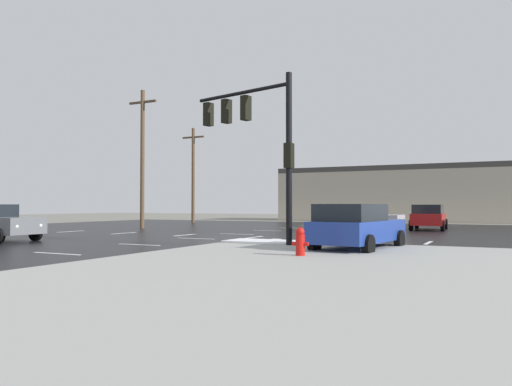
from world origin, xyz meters
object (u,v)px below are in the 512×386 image
at_px(sedan_silver, 357,218).
at_px(traffic_signal_mast, 257,131).
at_px(utility_pole_distant, 193,173).
at_px(utility_pole_far, 142,156).
at_px(fire_hydrant, 300,241).
at_px(sedan_red, 429,217).
at_px(sedan_blue, 357,226).

bearing_deg(sedan_silver, traffic_signal_mast, -92.99).
xyz_separation_m(traffic_signal_mast, utility_pole_distant, (-16.14, 20.03, 0.02)).
height_order(sedan_silver, utility_pole_far, utility_pole_far).
height_order(fire_hydrant, sedan_red, sedan_red).
xyz_separation_m(sedan_red, utility_pole_far, (-17.43, -6.28, 4.01)).
xyz_separation_m(sedan_blue, utility_pole_far, (-17.19, 10.02, 4.01)).
bearing_deg(sedan_red, fire_hydrant, 174.81).
xyz_separation_m(fire_hydrant, utility_pole_far, (-16.41, 13.23, 4.32)).
xyz_separation_m(sedan_red, sedan_silver, (-3.11, -5.45, 0.00)).
height_order(traffic_signal_mast, sedan_blue, traffic_signal_mast).
bearing_deg(fire_hydrant, sedan_silver, 98.43).
xyz_separation_m(sedan_blue, utility_pole_distant, (-20.07, 20.49, 3.55)).
relative_size(traffic_signal_mast, sedan_blue, 1.32).
bearing_deg(utility_pole_distant, traffic_signal_mast, -51.13).
bearing_deg(sedan_silver, sedan_blue, -72.38).
relative_size(utility_pole_far, utility_pole_distant, 1.11).
bearing_deg(sedan_silver, sedan_red, 63.16).
relative_size(fire_hydrant, sedan_red, 0.17).
height_order(sedan_red, sedan_blue, same).
height_order(traffic_signal_mast, utility_pole_far, utility_pole_far).
bearing_deg(fire_hydrant, utility_pole_distant, 129.15).
xyz_separation_m(sedan_blue, sedan_silver, (-2.86, 10.85, 0.00)).
distance_m(sedan_blue, sedan_silver, 11.22).
height_order(fire_hydrant, sedan_silver, sedan_silver).
bearing_deg(sedan_red, sedan_blue, 176.95).
distance_m(traffic_signal_mast, sedan_silver, 11.03).
bearing_deg(fire_hydrant, traffic_signal_mast, 130.64).
relative_size(traffic_signal_mast, utility_pole_distant, 0.74).
distance_m(fire_hydrant, utility_pole_far, 21.52).
xyz_separation_m(sedan_silver, utility_pole_distant, (-17.21, 9.64, 3.55)).
height_order(fire_hydrant, utility_pole_distant, utility_pole_distant).
distance_m(sedan_blue, utility_pole_distant, 28.90).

